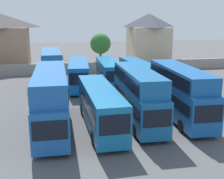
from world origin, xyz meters
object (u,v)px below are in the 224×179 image
at_px(bus_1, 51,97).
at_px(bus_2, 100,105).
at_px(bus_3, 138,93).
at_px(bus_5, 52,67).
at_px(bus_7, 109,72).
at_px(bus_6, 78,73).
at_px(house_terrace_centre, 148,39).
at_px(bus_4, 180,90).
at_px(tree_left_of_lot, 100,44).
at_px(bus_8, 138,72).

height_order(bus_1, bus_2, bus_1).
bearing_deg(bus_1, bus_3, 91.00).
distance_m(bus_5, bus_7, 7.68).
height_order(bus_6, house_terrace_centre, house_terrace_centre).
xyz_separation_m(bus_4, bus_7, (-3.91, 14.59, -0.77)).
bearing_deg(tree_left_of_lot, house_terrace_centre, 23.81).
bearing_deg(bus_3, bus_1, -88.59).
relative_size(bus_1, bus_4, 1.07).
distance_m(bus_2, bus_6, 14.93).
bearing_deg(bus_1, tree_left_of_lot, 163.30).
relative_size(bus_4, bus_5, 1.07).
distance_m(bus_6, bus_7, 4.21).
relative_size(bus_1, bus_2, 1.04).
height_order(bus_1, bus_5, bus_5).
xyz_separation_m(bus_6, bus_8, (8.22, -0.03, -0.12)).
distance_m(bus_1, tree_left_of_lot, 28.69).
bearing_deg(bus_2, bus_6, -178.91).
xyz_separation_m(bus_3, bus_7, (0.20, 14.92, -0.76)).
relative_size(bus_4, bus_6, 0.99).
height_order(bus_4, bus_7, bus_4).
distance_m(bus_1, bus_3, 7.60).
bearing_deg(bus_4, bus_8, -178.23).
bearing_deg(bus_5, bus_4, 37.51).
distance_m(bus_5, tree_left_of_lot, 15.28).
height_order(bus_2, bus_4, bus_4).
bearing_deg(bus_7, bus_2, -10.81).
distance_m(bus_4, house_terrace_centre, 32.45).
bearing_deg(house_terrace_centre, bus_4, -103.17).
distance_m(bus_7, bus_8, 4.07).
height_order(bus_5, bus_6, bus_5).
bearing_deg(bus_1, bus_2, 83.99).
distance_m(bus_3, bus_7, 14.94).
distance_m(bus_1, bus_8, 18.65).
distance_m(bus_4, bus_5, 18.47).
height_order(bus_2, tree_left_of_lot, tree_left_of_lot).
distance_m(bus_4, bus_8, 14.09).
xyz_separation_m(bus_1, bus_2, (4.07, -0.50, -0.81)).
bearing_deg(bus_6, tree_left_of_lot, 163.22).
bearing_deg(bus_2, bus_7, 165.75).
relative_size(bus_3, bus_8, 0.97).
bearing_deg(bus_1, bus_4, 92.63).
relative_size(bus_4, house_terrace_centre, 1.13).
bearing_deg(bus_3, bus_5, -151.78).
distance_m(bus_8, tree_left_of_lot, 13.53).
bearing_deg(bus_4, bus_1, -86.12).
height_order(bus_8, tree_left_of_lot, tree_left_of_lot).
height_order(bus_3, bus_5, bus_5).
height_order(bus_5, house_terrace_centre, house_terrace_centre).
relative_size(bus_2, bus_5, 1.10).
bearing_deg(bus_8, bus_7, -99.86).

